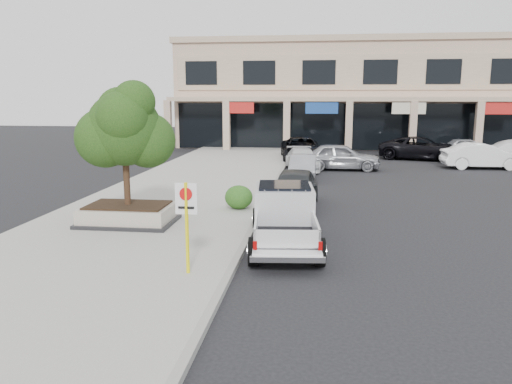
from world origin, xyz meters
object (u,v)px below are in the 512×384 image
curb_car_b (303,167)px  lot_car_a (341,157)px  lot_car_d (421,148)px  curb_car_d (301,149)px  pickup_truck (285,218)px  lot_car_e (467,147)px  curb_car_a (294,188)px  curb_car_c (302,159)px  planter (128,214)px  no_parking_sign (187,215)px  lot_car_b (483,156)px  planter_tree (130,129)px

curb_car_b → lot_car_a: bearing=60.5°
lot_car_d → lot_car_a: bearing=151.0°
curb_car_b → curb_car_d: (-0.39, 8.26, 0.16)m
curb_car_b → curb_car_d: 8.27m
pickup_truck → lot_car_d: 24.03m
lot_car_d → lot_car_e: 5.22m
curb_car_a → curb_car_c: (-0.06, 10.71, -0.12)m
pickup_truck → lot_car_d: pickup_truck is taller
curb_car_b → curb_car_a: bearing=-90.4°
planter → lot_car_d: size_ratio=0.54×
lot_car_a → lot_car_d: (6.00, 5.96, -0.01)m
planter → lot_car_e: (18.01, 24.25, 0.20)m
curb_car_d → lot_car_a: size_ratio=1.22×
pickup_truck → planter: bearing=159.5°
curb_car_d → lot_car_d: size_ratio=1.00×
no_parking_sign → curb_car_c: size_ratio=0.50×
pickup_truck → curb_car_d: 21.01m
lot_car_a → lot_car_b: lot_car_a is taller
planter → pickup_truck: size_ratio=0.58×
planter → planter_tree: bearing=49.0°
lot_car_b → lot_car_d: 5.22m
pickup_truck → lot_car_b: pickup_truck is taller
curb_car_a → pickup_truck: bearing=-88.1°
lot_car_a → lot_car_b: 9.08m
planter → curb_car_b: 12.61m
lot_car_a → lot_car_e: bearing=-48.0°
lot_car_b → lot_car_a: bearing=98.5°
curb_car_d → lot_car_e: size_ratio=1.50×
pickup_truck → curb_car_c: size_ratio=1.21×
planter → curb_car_a: 6.85m
lot_car_a → lot_car_e: lot_car_a is taller
curb_car_d → lot_car_a: 5.14m
lot_car_a → lot_car_b: bearing=-79.9°
no_parking_sign → curb_car_d: 24.22m
curb_car_a → planter: bearing=-142.5°
no_parking_sign → pickup_truck: bearing=54.6°
pickup_truck → curb_car_d: pickup_truck is taller
curb_car_b → curb_car_c: (-0.17, 3.43, 0.00)m
curb_car_d → lot_car_a: (2.60, -4.44, 0.01)m
pickup_truck → curb_car_b: 12.75m
pickup_truck → lot_car_d: (8.35, 22.53, -0.05)m
planter → lot_car_a: lot_car_a is taller
lot_car_b → lot_car_e: bearing=-10.7°
pickup_truck → curb_car_b: bearing=84.0°
curb_car_c → lot_car_b: (11.32, 2.02, 0.14)m
curb_car_d → curb_car_a: bearing=-95.4°
pickup_truck → curb_car_a: 5.47m
lot_car_a → lot_car_d: bearing=-45.4°
no_parking_sign → curb_car_c: 19.44m
pickup_truck → lot_car_e: size_ratio=1.41×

